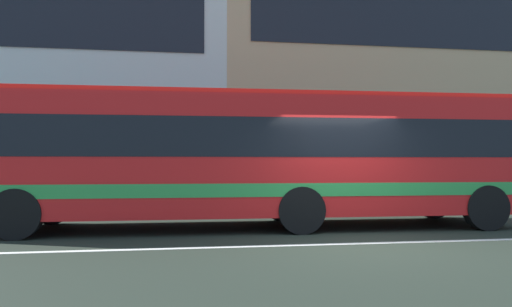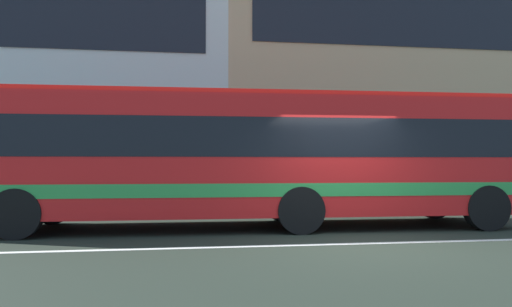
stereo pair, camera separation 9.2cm
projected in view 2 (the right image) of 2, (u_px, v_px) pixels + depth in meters
ground_plane at (360, 244)px, 8.68m from camera, size 160.00×160.00×0.00m
lane_centre_line at (360, 243)px, 8.68m from camera, size 60.00×0.16×0.01m
apartment_block_right at (437, 70)px, 25.09m from camera, size 23.26×10.88×12.97m
transit_bus at (259, 154)px, 10.94m from camera, size 11.92×2.84×3.06m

